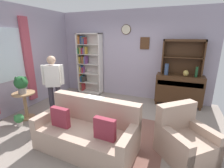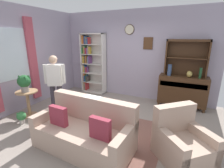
{
  "view_description": "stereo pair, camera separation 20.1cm",
  "coord_description": "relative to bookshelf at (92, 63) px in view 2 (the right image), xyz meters",
  "views": [
    {
      "loc": [
        1.44,
        -3.13,
        2.0
      ],
      "look_at": [
        0.1,
        0.2,
        0.95
      ],
      "focal_mm": 26.31,
      "sensor_mm": 36.0,
      "label": 1
    },
    {
      "loc": [
        1.62,
        -3.05,
        2.0
      ],
      "look_at": [
        0.1,
        0.2,
        0.95
      ],
      "focal_mm": 26.31,
      "sensor_mm": 36.0,
      "label": 2
    }
  ],
  "objects": [
    {
      "name": "sideboard_hutch",
      "position": [
        3.08,
        0.02,
        0.48
      ],
      "size": [
        1.1,
        0.26,
        1.0
      ],
      "color": "#422816",
      "rests_on": "sideboard"
    },
    {
      "name": "sideboard",
      "position": [
        3.08,
        -0.08,
        -0.57
      ],
      "size": [
        1.3,
        0.45,
        0.92
      ],
      "color": "#422816",
      "rests_on": "ground_plane"
    },
    {
      "name": "vase_tall",
      "position": [
        2.69,
        -0.16,
        0.0
      ],
      "size": [
        0.11,
        0.11,
        0.32
      ],
      "primitive_type": "cylinder",
      "color": "#33476B",
      "rests_on": "sideboard"
    },
    {
      "name": "potted_plant_small",
      "position": [
        -0.28,
        -2.73,
        -0.91
      ],
      "size": [
        0.21,
        0.21,
        0.29
      ],
      "color": "beige",
      "rests_on": "ground_plane"
    },
    {
      "name": "wall_left",
      "position": [
        -0.99,
        -1.99,
        0.32
      ],
      "size": [
        0.16,
        4.2,
        2.8
      ],
      "color": "#A399AD",
      "rests_on": "ground_plane"
    },
    {
      "name": "vase_round",
      "position": [
        3.21,
        -0.15,
        -0.07
      ],
      "size": [
        0.15,
        0.15,
        0.17
      ],
      "primitive_type": "ellipsoid",
      "color": "tan",
      "rests_on": "sideboard"
    },
    {
      "name": "person_reading",
      "position": [
        0.2,
        -2.03,
        -0.17
      ],
      "size": [
        0.49,
        0.34,
        1.56
      ],
      "color": "#38333D",
      "rests_on": "ground_plane"
    },
    {
      "name": "armchair_floral",
      "position": [
        3.21,
        -2.38,
        -0.79
      ],
      "size": [
        1.08,
        1.08,
        0.88
      ],
      "color": "tan",
      "rests_on": "ground_plane"
    },
    {
      "name": "wall_back",
      "position": [
        1.53,
        0.19,
        0.33
      ],
      "size": [
        5.0,
        0.09,
        2.8
      ],
      "color": "#A399AD",
      "rests_on": "ground_plane"
    },
    {
      "name": "ground_plane",
      "position": [
        1.53,
        -1.94,
        -1.09
      ],
      "size": [
        5.4,
        4.6,
        0.02
      ],
      "primitive_type": "cube",
      "color": "gray"
    },
    {
      "name": "potted_plant_large",
      "position": [
        -0.42,
        -2.43,
        -0.15
      ],
      "size": [
        0.31,
        0.31,
        0.42
      ],
      "color": "gray",
      "rests_on": "plant_stand"
    },
    {
      "name": "bookshelf",
      "position": [
        0.0,
        0.0,
        0.0
      ],
      "size": [
        0.9,
        0.3,
        2.1
      ],
      "color": "silver",
      "rests_on": "ground_plane"
    },
    {
      "name": "couch_floral",
      "position": [
        1.57,
        -2.81,
        -0.77
      ],
      "size": [
        1.85,
        0.95,
        0.9
      ],
      "color": "tan",
      "rests_on": "ground_plane"
    },
    {
      "name": "bottle_wine",
      "position": [
        3.47,
        -0.17,
        -0.01
      ],
      "size": [
        0.07,
        0.07,
        0.29
      ],
      "primitive_type": "cylinder",
      "color": "#194223",
      "rests_on": "sideboard"
    },
    {
      "name": "coffee_table",
      "position": [
        1.48,
        -2.01,
        -0.72
      ],
      "size": [
        0.8,
        0.5,
        0.42
      ],
      "color": "#422816",
      "rests_on": "ground_plane"
    },
    {
      "name": "plant_stand",
      "position": [
        -0.44,
        -2.38,
        -0.66
      ],
      "size": [
        0.52,
        0.52,
        0.68
      ],
      "color": "#A87F56",
      "rests_on": "ground_plane"
    },
    {
      "name": "area_rug",
      "position": [
        1.73,
        -2.24,
        -1.07
      ],
      "size": [
        2.31,
        1.83,
        0.01
      ],
      "primitive_type": "cube",
      "color": "brown",
      "rests_on": "ground_plane"
    },
    {
      "name": "book_stack",
      "position": [
        1.46,
        -2.06,
        -0.63
      ],
      "size": [
        0.19,
        0.15,
        0.07
      ],
      "color": "#337247",
      "rests_on": "coffee_table"
    }
  ]
}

